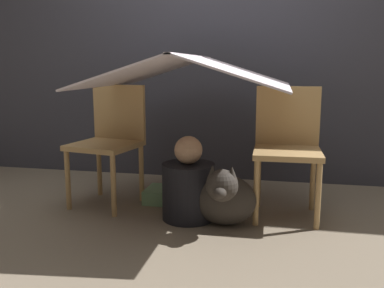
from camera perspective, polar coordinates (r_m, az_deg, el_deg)
ground_plane at (r=2.89m, az=-0.64°, el=-9.85°), size 8.80×8.80×0.00m
wall_back at (r=3.80m, az=2.96°, el=14.14°), size 7.00×0.05×2.50m
chair_left at (r=3.16m, az=-10.84°, el=0.86°), size 0.51×0.51×0.86m
chair_right at (r=2.93m, az=12.58°, el=0.03°), size 0.44×0.44×0.86m
sheet_canopy at (r=2.87m, az=0.00°, el=9.70°), size 1.28×1.28×0.21m
person_front at (r=2.82m, az=-0.47°, el=-5.67°), size 0.35×0.35×0.55m
dog at (r=2.69m, az=4.32°, el=-7.02°), size 0.40×0.40×0.42m
floor_cushion at (r=3.21m, az=-3.05°, el=-6.82°), size 0.34×0.27×0.10m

